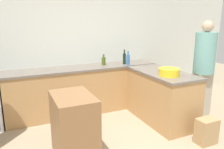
# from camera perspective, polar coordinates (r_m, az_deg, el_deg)

# --- Properties ---
(wall_back) EXTENTS (8.00, 0.06, 2.70)m
(wall_back) POSITION_cam_1_polar(r_m,az_deg,el_deg) (4.54, -8.82, 8.08)
(wall_back) COLOR silver
(wall_back) RESTS_ON ground_plane
(counter_back) EXTENTS (2.97, 0.61, 0.92)m
(counter_back) POSITION_cam_1_polar(r_m,az_deg,el_deg) (4.41, -7.24, -3.85)
(counter_back) COLOR tan
(counter_back) RESTS_ON ground_plane
(counter_peninsula) EXTENTS (0.69, 1.40, 0.92)m
(counter_peninsula) POSITION_cam_1_polar(r_m,az_deg,el_deg) (4.08, 12.60, -5.52)
(counter_peninsula) COLOR tan
(counter_peninsula) RESTS_ON ground_plane
(island_table) EXTENTS (0.50, 0.72, 0.87)m
(island_table) POSITION_cam_1_polar(r_m,az_deg,el_deg) (2.99, -9.91, -13.29)
(island_table) COLOR brown
(island_table) RESTS_ON ground_plane
(mixing_bowl) EXTENTS (0.34, 0.34, 0.12)m
(mixing_bowl) POSITION_cam_1_polar(r_m,az_deg,el_deg) (3.68, 14.68, 0.63)
(mixing_bowl) COLOR yellow
(mixing_bowl) RESTS_ON counter_peninsula
(water_bottle_blue) EXTENTS (0.07, 0.07, 0.28)m
(water_bottle_blue) POSITION_cam_1_polar(r_m,az_deg,el_deg) (4.48, 4.20, 3.96)
(water_bottle_blue) COLOR #386BB7
(water_bottle_blue) RESTS_ON counter_back
(olive_oil_bottle) EXTENTS (0.08, 0.08, 0.22)m
(olive_oil_bottle) POSITION_cam_1_polar(r_m,az_deg,el_deg) (4.44, -2.21, 3.61)
(olive_oil_bottle) COLOR #475B1E
(olive_oil_bottle) RESTS_ON counter_back
(wine_bottle_dark) EXTENTS (0.06, 0.06, 0.30)m
(wine_bottle_dark) POSITION_cam_1_polar(r_m,az_deg,el_deg) (4.54, 3.24, 4.25)
(wine_bottle_dark) COLOR black
(wine_bottle_dark) RESTS_ON counter_back
(person_at_peninsula) EXTENTS (0.37, 0.37, 1.80)m
(person_at_peninsula) POSITION_cam_1_polar(r_m,az_deg,el_deg) (4.30, 22.81, 1.79)
(person_at_peninsula) COLOR #ADA38E
(person_at_peninsula) RESTS_ON ground_plane
(paper_bag) EXTENTS (0.30, 0.21, 0.39)m
(paper_bag) POSITION_cam_1_polar(r_m,az_deg,el_deg) (3.63, 23.43, -13.42)
(paper_bag) COLOR #A88456
(paper_bag) RESTS_ON ground_plane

